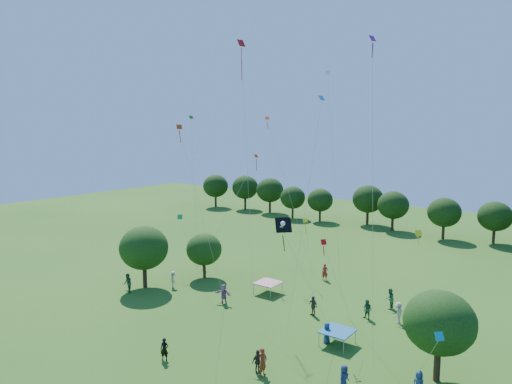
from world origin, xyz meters
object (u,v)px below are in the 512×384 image
object	(u,v)px
red_high_kite	(243,86)
near_tree_east	(439,322)
tent_blue	(337,331)
pirate_kite	(284,227)
man_in_black	(164,349)
near_tree_north	(204,249)
tent_red_stripe	(268,283)
near_tree_west	(144,248)

from	to	relation	value
red_high_kite	near_tree_east	bearing A→B (deg)	-15.48
tent_blue	pirate_kite	distance (m)	9.32
tent_blue	man_in_black	xyz separation A→B (m)	(-8.52, -9.28, -0.24)
red_high_kite	tent_blue	bearing A→B (deg)	-20.91
near_tree_north	tent_red_stripe	bearing A→B (deg)	1.46
near_tree_east	tent_red_stripe	xyz separation A→B (m)	(-17.65, 6.42, -2.86)
red_high_kite	tent_red_stripe	bearing A→B (deg)	21.66
tent_red_stripe	near_tree_east	bearing A→B (deg)	-19.98
near_tree_west	man_in_black	xyz separation A→B (m)	(12.78, -8.92, -3.30)
near_tree_west	man_in_black	world-z (taller)	near_tree_west
tent_red_stripe	tent_blue	distance (m)	11.82
tent_blue	red_high_kite	xyz separation A→B (m)	(-12.61, 4.82, 18.85)
man_in_black	pirate_kite	bearing A→B (deg)	15.34
near_tree_west	near_tree_east	xyz separation A→B (m)	(28.61, -0.34, -0.20)
tent_blue	man_in_black	world-z (taller)	man_in_black
man_in_black	near_tree_north	bearing A→B (deg)	96.61
pirate_kite	near_tree_north	bearing A→B (deg)	150.49
near_tree_east	near_tree_north	bearing A→B (deg)	166.52
pirate_kite	man_in_black	bearing A→B (deg)	-137.02
man_in_black	pirate_kite	distance (m)	11.85
tent_blue	tent_red_stripe	bearing A→B (deg)	151.05
man_in_black	red_high_kite	size ratio (longest dim) A/B	0.07
near_tree_west	near_tree_east	bearing A→B (deg)	-0.69
near_tree_east	tent_red_stripe	world-z (taller)	near_tree_east
near_tree_east	pirate_kite	world-z (taller)	pirate_kite
man_in_black	pirate_kite	xyz separation A→B (m)	(6.07, 5.66, 8.47)
near_tree_north	red_high_kite	distance (m)	17.81
man_in_black	tent_red_stripe	bearing A→B (deg)	69.28
man_in_black	near_tree_east	bearing A→B (deg)	0.81
near_tree_north	near_tree_east	distance (m)	26.65
near_tree_north	near_tree_east	bearing A→B (deg)	-13.48
near_tree_north	pirate_kite	size ratio (longest dim) A/B	0.57
red_high_kite	pirate_kite	bearing A→B (deg)	-39.72
tent_blue	red_high_kite	distance (m)	23.19
tent_blue	pirate_kite	size ratio (longest dim) A/B	0.26
near_tree_east	man_in_black	world-z (taller)	near_tree_east
tent_blue	pirate_kite	bearing A→B (deg)	-124.12
near_tree_west	tent_blue	bearing A→B (deg)	0.96
pirate_kite	tent_blue	bearing A→B (deg)	55.88
near_tree_north	red_high_kite	size ratio (longest dim) A/B	0.21
near_tree_west	tent_red_stripe	xyz separation A→B (m)	(10.96, 6.08, -3.06)
near_tree_east	red_high_kite	world-z (taller)	red_high_kite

